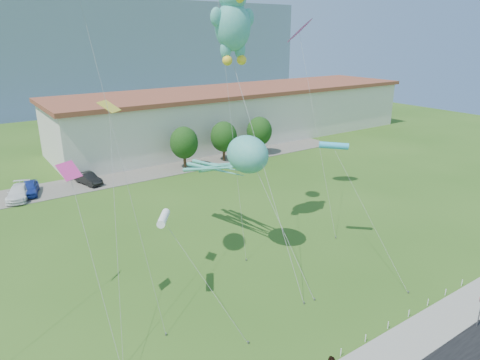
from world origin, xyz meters
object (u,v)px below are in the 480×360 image
at_px(parked_car_white, 19,192).
at_px(parked_car_black, 88,178).
at_px(parked_car_blue, 29,188).
at_px(teddy_bear_kite, 233,20).
at_px(octopus_kite, 237,160).
at_px(warehouse, 242,113).

distance_m(parked_car_white, parked_car_black, 7.40).
distance_m(parked_car_blue, teddy_bear_kite, 29.66).
distance_m(parked_car_white, octopus_kite, 26.38).
bearing_deg(warehouse, teddy_bear_kite, -125.89).
xyz_separation_m(parked_car_white, parked_car_black, (7.38, 0.56, -0.04)).
xyz_separation_m(parked_car_blue, octopus_kite, (11.61, -22.81, 6.67)).
xyz_separation_m(parked_car_white, teddy_bear_kite, (13.58, -20.45, 16.69)).
distance_m(parked_car_white, parked_car_blue, 1.38).
xyz_separation_m(parked_car_white, parked_car_blue, (1.17, 0.72, 0.02)).
xyz_separation_m(octopus_kite, teddy_bear_kite, (0.79, 1.64, 10.00)).
relative_size(parked_car_white, teddy_bear_kite, 0.24).
relative_size(parked_car_white, parked_car_black, 1.20).
bearing_deg(parked_car_black, parked_car_blue, 162.42).
relative_size(warehouse, parked_car_blue, 14.53).
bearing_deg(parked_car_black, warehouse, 2.22).
relative_size(warehouse, octopus_kite, 4.17).
xyz_separation_m(warehouse, parked_car_blue, (-34.34, -9.15, -3.35)).
bearing_deg(parked_car_blue, teddy_bear_kite, -45.05).
bearing_deg(parked_car_blue, parked_car_white, -133.81).
bearing_deg(octopus_kite, parked_car_black, 103.42).
height_order(warehouse, parked_car_blue, warehouse).
bearing_deg(teddy_bear_kite, parked_car_blue, 120.37).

